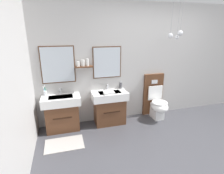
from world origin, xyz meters
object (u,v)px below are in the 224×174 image
at_px(vanity_sink_right, 109,107).
at_px(toilet, 156,102).
at_px(folded_hand_towel, 109,93).
at_px(vanity_sink_left, 62,112).
at_px(toothbrush_cup, 45,93).
at_px(soap_dispenser, 121,85).

xyz_separation_m(vanity_sink_right, toilet, (1.12, -0.02, -0.00)).
relative_size(vanity_sink_right, folded_hand_towel, 3.40).
xyz_separation_m(vanity_sink_left, toilet, (2.11, -0.02, -0.00)).
bearing_deg(vanity_sink_left, folded_hand_towel, -7.08).
height_order(toothbrush_cup, soap_dispenser, toothbrush_cup).
bearing_deg(vanity_sink_right, soap_dispenser, 26.28).
relative_size(toilet, soap_dispenser, 5.74).
relative_size(vanity_sink_left, folded_hand_towel, 3.40).
bearing_deg(toothbrush_cup, vanity_sink_left, -25.43).
bearing_deg(vanity_sink_right, toothbrush_cup, 173.81).
bearing_deg(toilet, vanity_sink_left, 179.43).
bearing_deg(folded_hand_towel, toothbrush_cup, 168.31).
height_order(vanity_sink_right, folded_hand_towel, folded_hand_towel).
bearing_deg(vanity_sink_right, folded_hand_towel, -108.62).
xyz_separation_m(vanity_sink_right, toothbrush_cup, (-1.29, 0.14, 0.40)).
distance_m(vanity_sink_right, toilet, 1.12).
relative_size(toilet, folded_hand_towel, 4.55).
distance_m(toothbrush_cup, soap_dispenser, 1.59).
distance_m(vanity_sink_left, vanity_sink_right, 1.00).
bearing_deg(soap_dispenser, folded_hand_towel, -141.97).
xyz_separation_m(vanity_sink_right, folded_hand_towel, (-0.04, -0.12, 0.36)).
xyz_separation_m(vanity_sink_left, vanity_sink_right, (1.00, 0.00, 0.00)).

